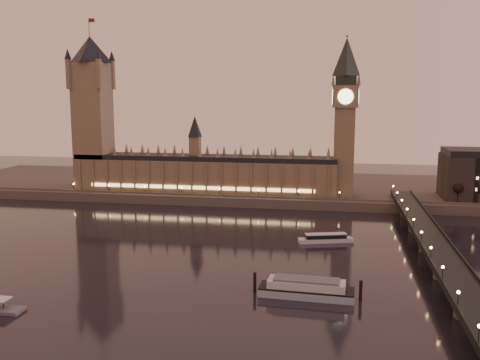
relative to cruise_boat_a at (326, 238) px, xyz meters
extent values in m
plane|color=black|center=(-45.30, -27.01, -1.89)|extent=(700.00, 700.00, 0.00)
cube|color=#423D35|center=(-15.30, 137.99, 1.11)|extent=(560.00, 130.00, 6.00)
cube|color=brown|center=(-85.30, 93.99, 15.11)|extent=(180.00, 26.00, 22.00)
cube|color=black|center=(-85.30, 93.99, 27.71)|extent=(180.00, 22.00, 3.20)
cube|color=#FFCC7F|center=(-85.30, 80.49, 9.11)|extent=(153.00, 0.25, 2.20)
cube|color=brown|center=(-165.30, 93.99, 48.11)|extent=(22.00, 22.00, 88.00)
cone|color=black|center=(-165.30, 93.99, 101.11)|extent=(31.68, 31.68, 18.00)
cylinder|color=black|center=(-165.30, 93.99, 116.11)|extent=(0.44, 0.44, 12.00)
cube|color=maroon|center=(-163.10, 93.99, 120.61)|extent=(4.00, 0.15, 2.50)
cube|color=brown|center=(8.70, 93.99, 33.11)|extent=(13.00, 13.00, 58.00)
cube|color=brown|center=(8.70, 93.99, 69.11)|extent=(16.00, 16.00, 14.00)
cylinder|color=#FFEAA5|center=(8.70, 85.81, 69.11)|extent=(9.60, 0.35, 9.60)
cylinder|color=#FFEAA5|center=(0.52, 93.99, 69.11)|extent=(0.35, 9.60, 9.60)
cube|color=black|center=(8.70, 93.99, 79.11)|extent=(13.00, 13.00, 6.00)
cone|color=black|center=(8.70, 93.99, 94.11)|extent=(17.68, 17.68, 24.00)
sphere|color=gold|center=(8.70, 93.99, 107.11)|extent=(2.00, 2.00, 2.00)
cube|color=black|center=(46.70, -27.01, 6.11)|extent=(13.00, 260.00, 2.00)
cube|color=black|center=(40.40, -27.01, 7.61)|extent=(0.60, 260.00, 1.00)
cube|color=black|center=(53.00, -27.01, 7.61)|extent=(0.60, 260.00, 1.00)
cylinder|color=black|center=(76.34, 81.99, 8.34)|extent=(0.70, 0.70, 8.47)
sphere|color=black|center=(76.34, 81.99, 12.77)|extent=(5.65, 5.65, 5.65)
cube|color=silver|center=(0.00, 0.00, -0.91)|extent=(27.38, 13.17, 1.97)
cube|color=black|center=(0.00, 0.00, 1.06)|extent=(20.39, 10.19, 1.97)
cube|color=silver|center=(0.00, 0.00, 2.22)|extent=(20.97, 10.57, 0.36)
cube|color=#8CA2B2|center=(-5.24, -74.82, -0.52)|extent=(34.24, 11.18, 2.75)
cube|color=black|center=(-5.24, -74.82, 1.12)|extent=(34.24, 11.18, 0.53)
cube|color=silver|center=(-5.24, -74.82, 2.76)|extent=(27.85, 9.81, 2.75)
cube|color=#595B5E|center=(-5.24, -74.82, 4.50)|extent=(23.58, 8.54, 0.74)
cylinder|color=black|center=(-24.23, -72.88, 1.70)|extent=(1.16, 1.16, 7.18)
cylinder|color=black|center=(13.76, -74.77, 1.70)|extent=(1.16, 1.16, 7.18)
camera|label=1|loc=(4.03, -258.95, 69.15)|focal=40.00mm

